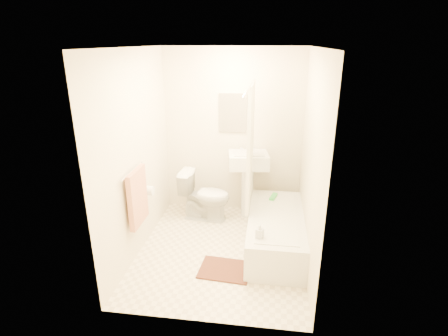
# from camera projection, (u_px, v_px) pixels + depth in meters

# --- Properties ---
(floor) EXTENTS (2.40, 2.40, 0.00)m
(floor) POSITION_uv_depth(u_px,v_px,m) (221.00, 250.00, 4.37)
(floor) COLOR beige
(floor) RESTS_ON ground
(ceiling) EXTENTS (2.40, 2.40, 0.00)m
(ceiling) POSITION_uv_depth(u_px,v_px,m) (221.00, 47.00, 3.55)
(ceiling) COLOR white
(ceiling) RESTS_ON ground
(wall_back) EXTENTS (2.00, 0.02, 2.40)m
(wall_back) POSITION_uv_depth(u_px,v_px,m) (233.00, 133.00, 5.08)
(wall_back) COLOR beige
(wall_back) RESTS_ON ground
(wall_left) EXTENTS (0.02, 2.40, 2.40)m
(wall_left) POSITION_uv_depth(u_px,v_px,m) (137.00, 155.00, 4.09)
(wall_left) COLOR beige
(wall_left) RESTS_ON ground
(wall_right) EXTENTS (0.02, 2.40, 2.40)m
(wall_right) POSITION_uv_depth(u_px,v_px,m) (311.00, 163.00, 3.83)
(wall_right) COLOR beige
(wall_right) RESTS_ON ground
(mirror) EXTENTS (0.40, 0.03, 0.55)m
(mirror) POSITION_uv_depth(u_px,v_px,m) (233.00, 113.00, 4.95)
(mirror) COLOR white
(mirror) RESTS_ON wall_back
(curtain_rod) EXTENTS (0.03, 1.70, 0.03)m
(curtain_rod) POSITION_uv_depth(u_px,v_px,m) (250.00, 87.00, 3.74)
(curtain_rod) COLOR silver
(curtain_rod) RESTS_ON wall_back
(shower_curtain) EXTENTS (0.04, 0.80, 1.55)m
(shower_curtain) POSITION_uv_depth(u_px,v_px,m) (250.00, 146.00, 4.38)
(shower_curtain) COLOR silver
(shower_curtain) RESTS_ON curtain_rod
(towel_bar) EXTENTS (0.02, 0.60, 0.02)m
(towel_bar) POSITION_uv_depth(u_px,v_px,m) (133.00, 171.00, 3.88)
(towel_bar) COLOR silver
(towel_bar) RESTS_ON wall_left
(towel) EXTENTS (0.06, 0.45, 0.66)m
(towel) POSITION_uv_depth(u_px,v_px,m) (138.00, 197.00, 3.99)
(towel) COLOR #CC7266
(towel) RESTS_ON towel_bar
(toilet_paper) EXTENTS (0.11, 0.12, 0.12)m
(toilet_paper) POSITION_uv_depth(u_px,v_px,m) (149.00, 191.00, 4.36)
(toilet_paper) COLOR white
(toilet_paper) RESTS_ON wall_left
(toilet) EXTENTS (0.76, 0.47, 0.71)m
(toilet) POSITION_uv_depth(u_px,v_px,m) (205.00, 196.00, 5.04)
(toilet) COLOR white
(toilet) RESTS_ON floor
(sink) EXTENTS (0.61, 0.52, 1.07)m
(sink) POSITION_uv_depth(u_px,v_px,m) (248.00, 182.00, 5.04)
(sink) COLOR silver
(sink) RESTS_ON floor
(bathtub) EXTENTS (0.67, 1.54, 0.43)m
(bathtub) POSITION_uv_depth(u_px,v_px,m) (276.00, 231.00, 4.37)
(bathtub) COLOR silver
(bathtub) RESTS_ON floor
(bath_mat) EXTENTS (0.60, 0.47, 0.02)m
(bath_mat) POSITION_uv_depth(u_px,v_px,m) (225.00, 270.00, 3.98)
(bath_mat) COLOR #49231B
(bath_mat) RESTS_ON floor
(soap_bottle) EXTENTS (0.10, 0.10, 0.17)m
(soap_bottle) POSITION_uv_depth(u_px,v_px,m) (260.00, 231.00, 3.78)
(soap_bottle) COLOR white
(soap_bottle) RESTS_ON bathtub
(scrub_brush) EXTENTS (0.12, 0.22, 0.04)m
(scrub_brush) POSITION_uv_depth(u_px,v_px,m) (273.00, 197.00, 4.77)
(scrub_brush) COLOR green
(scrub_brush) RESTS_ON bathtub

